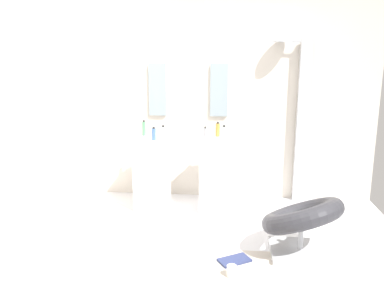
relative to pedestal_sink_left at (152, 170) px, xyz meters
name	(u,v)px	position (x,y,z in m)	size (l,w,h in m)	color
ground_plane	(171,253)	(0.40, -1.12, -0.50)	(4.80, 3.60, 0.04)	silver
rear_partition	(189,99)	(0.40, 0.53, 0.82)	(4.80, 0.10, 2.60)	beige
pedestal_sink_left	(152,170)	(0.00, 0.00, 0.00)	(0.47, 0.47, 0.99)	white
pedestal_sink_right	(217,172)	(0.80, 0.00, 0.00)	(0.47, 0.47, 0.99)	white
vanity_mirror_left	(157,90)	(0.00, 0.46, 0.95)	(0.22, 0.03, 0.67)	#8C9EA8
vanity_mirror_right	(219,90)	(0.80, 0.46, 0.95)	(0.22, 0.03, 0.67)	#8C9EA8
shower_column	(301,119)	(1.84, 0.41, 0.60)	(0.49, 0.24, 2.05)	#B7BABF
lounge_chair	(302,221)	(1.63, -1.07, -0.13)	(1.10, 1.10, 0.65)	#B7BABF
area_rug	(227,270)	(0.95, -1.42, -0.48)	(1.19, 0.72, 0.01)	beige
magazine_navy	(234,260)	(1.01, -1.27, -0.46)	(0.29, 0.16, 0.02)	navy
coffee_mug	(232,271)	(0.98, -1.54, -0.42)	(0.09, 0.09, 0.10)	white
soap_bottle_blue	(154,134)	(0.06, -0.16, 0.49)	(0.05, 0.05, 0.16)	#4C72B7
soap_bottle_grey	(205,133)	(0.65, 0.03, 0.48)	(0.04, 0.04, 0.14)	#99999E
soap_bottle_white	(163,132)	(0.15, 0.00, 0.48)	(0.05, 0.05, 0.15)	white
soap_bottle_amber	(218,130)	(0.80, 0.13, 0.50)	(0.05, 0.05, 0.18)	#C68C38
soap_bottle_green	(144,128)	(-0.11, 0.09, 0.50)	(0.04, 0.04, 0.19)	#59996B
soap_bottle_clear	(224,131)	(0.87, 0.15, 0.47)	(0.05, 0.05, 0.13)	silver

